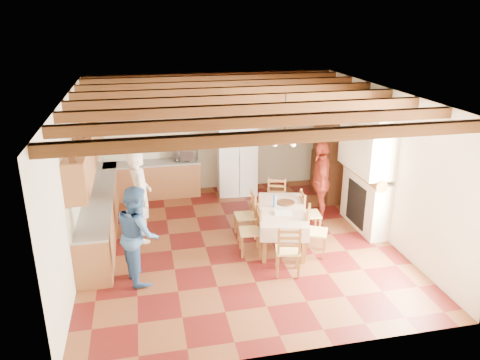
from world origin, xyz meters
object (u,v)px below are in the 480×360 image
Objects in this scene: microwave at (186,154)px; person_woman_red at (321,181)px; refrigerator at (236,156)px; chair_left_near at (250,230)px; person_man at (140,196)px; hutch at (331,151)px; chair_right_near at (316,231)px; chair_right_far at (310,213)px; chair_end_far at (276,202)px; person_woman_blue at (138,234)px; chair_end_near at (288,249)px; dining_table at (282,213)px; chair_left_far at (245,215)px.

person_woman_red is at bearing -25.26° from microwave.
refrigerator is 3.28m from chair_left_near.
person_man is 2.61m from microwave.
hutch is 3.17m from chair_right_near.
chair_right_far is 1.00× the size of chair_end_far.
person_woman_blue is at bearing -94.56° from microwave.
chair_end_near is (0.48, -0.86, 0.00)m from chair_left_near.
chair_end_far is at bearing 79.69° from dining_table.
microwave is (-0.85, 3.36, 0.57)m from chair_left_near.
chair_end_far is 1.73× the size of microwave.
person_woman_blue is 4.28m from person_woman_red.
microwave is at bearing -158.81° from chair_left_near.
person_man is at bearing -24.14° from chair_end_near.
person_woman_blue is at bearing 170.63° from person_man.
hutch reaches higher than chair_right_near.
hutch is 2.22m from chair_end_far.
chair_end_near is at bearing -59.42° from microwave.
chair_right_far is 3.62m from person_woman_blue.
microwave is (-1.26, 0.14, 0.10)m from refrigerator.
dining_table is 1.53m from person_woman_red.
chair_right_near is 0.94m from chair_end_near.
person_woman_red is (1.39, 2.07, 0.41)m from chair_end_near.
refrigerator reaches higher than chair_left_far.
chair_end_near is 0.54× the size of person_woman_red.
person_woman_blue reaches higher than chair_right_near.
microwave is (-0.92, 2.65, 0.57)m from chair_left_far.
dining_table is 1.96× the size of chair_right_near.
person_woman_blue is at bearing 119.19° from chair_right_near.
person_woman_red is at bearing 15.70° from chair_end_far.
chair_left_far is at bearing 88.38° from chair_right_far.
person_woman_blue is (-2.48, -3.69, -0.10)m from refrigerator.
microwave is (-3.46, 0.89, -0.13)m from hutch.
hutch is (2.20, -0.75, 0.23)m from refrigerator.
chair_right_near is at bearing 50.75° from chair_left_far.
person_man is (-3.40, 0.50, 0.47)m from chair_right_far.
person_woman_red reaches higher than chair_right_near.
person_woman_red is 3.47m from microwave.
hutch is at bearing 168.10° from person_woman_red.
chair_left_far is at bearing -105.31° from person_man.
dining_table is (-1.91, -2.22, -0.51)m from hutch.
dining_table is 2.83m from person_man.
chair_right_far is (0.17, 0.81, 0.00)m from chair_right_near.
person_woman_blue is (-2.95, -1.73, 0.37)m from chair_end_far.
chair_left_near is 2.15m from person_woman_blue.
chair_right_near is (0.52, -0.54, -0.19)m from dining_table.
refrigerator reaches higher than person_woman_blue.
chair_end_near is (-0.22, -1.11, -0.19)m from dining_table.
chair_right_near is at bearing -100.66° from person_woman_blue.
chair_left_near is at bearing -123.80° from person_man.
chair_left_near is 1.73× the size of microwave.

